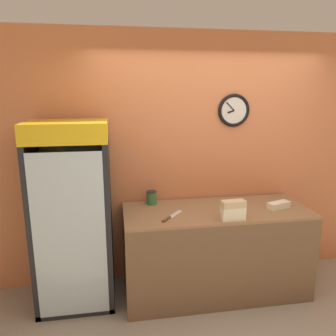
% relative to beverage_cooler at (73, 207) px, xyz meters
% --- Properties ---
extents(wall_back, '(5.20, 0.09, 2.70)m').
position_rel_beverage_cooler_xyz_m(wall_back, '(1.42, 0.31, 0.36)').
color(wall_back, '#D17547').
rests_on(wall_back, ground_plane).
extents(prep_counter, '(1.88, 0.74, 0.92)m').
position_rel_beverage_cooler_xyz_m(prep_counter, '(1.42, -0.11, -0.53)').
color(prep_counter, brown).
rests_on(prep_counter, ground_plane).
extents(beverage_cooler, '(0.73, 0.61, 1.83)m').
position_rel_beverage_cooler_xyz_m(beverage_cooler, '(0.00, 0.00, 0.00)').
color(beverage_cooler, black).
rests_on(beverage_cooler, ground_plane).
extents(sandwich_stack_bottom, '(0.22, 0.09, 0.06)m').
position_rel_beverage_cooler_xyz_m(sandwich_stack_bottom, '(1.48, -0.41, -0.04)').
color(sandwich_stack_bottom, beige).
rests_on(sandwich_stack_bottom, prep_counter).
extents(sandwich_stack_middle, '(0.23, 0.10, 0.06)m').
position_rel_beverage_cooler_xyz_m(sandwich_stack_middle, '(1.48, -0.41, 0.03)').
color(sandwich_stack_middle, beige).
rests_on(sandwich_stack_middle, sandwich_stack_bottom).
extents(sandwich_stack_top, '(0.23, 0.11, 0.06)m').
position_rel_beverage_cooler_xyz_m(sandwich_stack_top, '(1.48, -0.41, 0.09)').
color(sandwich_stack_top, tan).
rests_on(sandwich_stack_top, sandwich_stack_middle).
extents(sandwich_flat_left, '(0.26, 0.17, 0.06)m').
position_rel_beverage_cooler_xyz_m(sandwich_flat_left, '(2.06, -0.18, -0.04)').
color(sandwich_flat_left, beige).
rests_on(sandwich_flat_left, prep_counter).
extents(chefs_knife, '(0.24, 0.29, 0.02)m').
position_rel_beverage_cooler_xyz_m(chefs_knife, '(0.91, -0.27, -0.06)').
color(chefs_knife, silver).
rests_on(chefs_knife, prep_counter).
extents(condiment_jar, '(0.11, 0.11, 0.14)m').
position_rel_beverage_cooler_xyz_m(condiment_jar, '(0.79, 0.16, 0.00)').
color(condiment_jar, '#336B38').
rests_on(condiment_jar, prep_counter).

